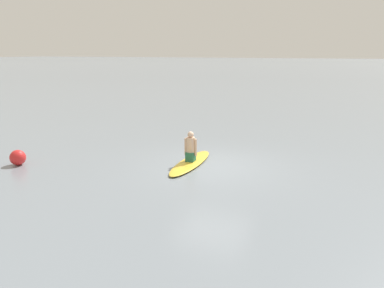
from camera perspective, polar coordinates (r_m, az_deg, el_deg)
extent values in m
plane|color=gray|center=(12.96, 3.31, -3.33)|extent=(400.00, 400.00, 0.00)
ellipsoid|color=gold|center=(13.15, -0.20, -2.79)|extent=(3.33, 0.87, 0.11)
cube|color=#26664C|center=(13.09, -0.20, -1.88)|extent=(0.35, 0.29, 0.32)
cylinder|color=#D6AD8E|center=(12.98, -0.20, -0.15)|extent=(0.31, 0.31, 0.54)
sphere|color=#D6AD8E|center=(12.90, -0.21, 1.42)|extent=(0.21, 0.21, 0.21)
cylinder|color=#D6AD8E|center=(12.94, 0.55, -0.51)|extent=(0.09, 0.09, 0.59)
cylinder|color=#D6AD8E|center=(13.07, -0.95, -0.37)|extent=(0.09, 0.09, 0.59)
sphere|color=red|center=(14.28, -24.71, -1.86)|extent=(0.53, 0.53, 0.53)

